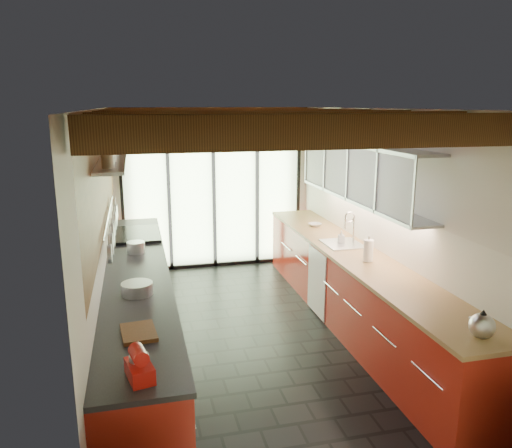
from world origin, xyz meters
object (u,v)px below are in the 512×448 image
Objects in this scene: stand_mixer at (139,365)px; paper_towel at (368,251)px; kettle at (482,324)px; soap_bottle at (341,237)px; bowl at (315,225)px.

paper_towel is at bearing 37.07° from stand_mixer.
kettle is 0.87× the size of paper_towel.
stand_mixer is at bearing -142.93° from paper_towel.
stand_mixer reaches higher than kettle.
paper_towel is 1.75× the size of soap_bottle.
stand_mixer is 1.09× the size of kettle.
stand_mixer is 1.53× the size of bowl.
paper_towel is 1.62× the size of bowl.
stand_mixer is 2.54m from kettle.
paper_towel reaches higher than bowl.
kettle is at bearing -90.00° from bowl.
soap_bottle is at bearing -90.00° from bowl.
paper_towel is (0.00, 1.93, 0.02)m from kettle.
soap_bottle is 0.96m from bowl.
stand_mixer reaches higher than bowl.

